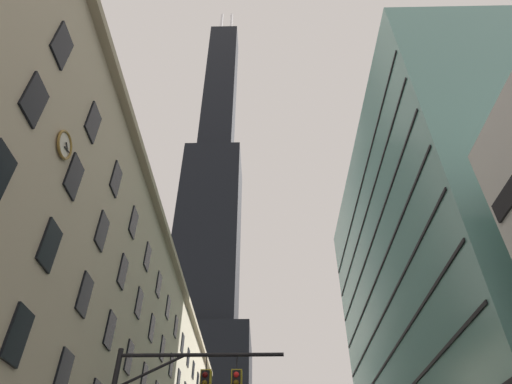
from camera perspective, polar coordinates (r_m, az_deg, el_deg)
dark_skyscraper at (r=125.08m, az=-6.62°, el=-10.76°), size 25.80×25.80×203.58m
glass_office_midrise at (r=51.66m, az=26.85°, el=-12.69°), size 19.78×41.19×42.78m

